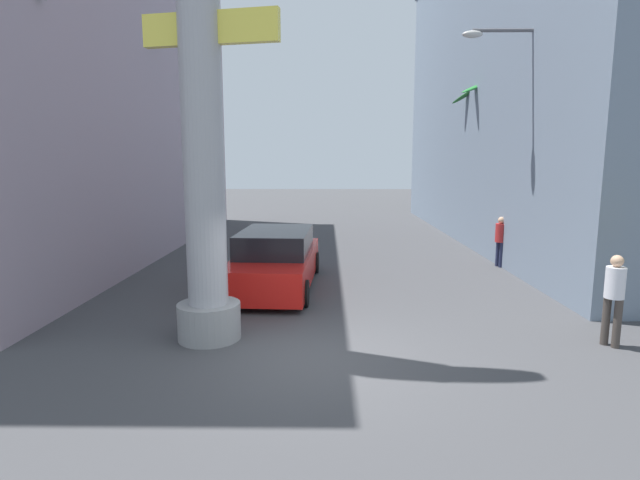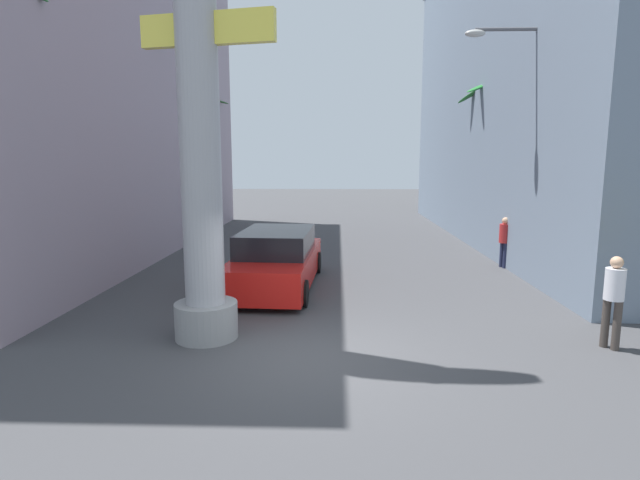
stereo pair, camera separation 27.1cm
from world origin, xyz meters
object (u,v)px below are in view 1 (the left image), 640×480
object	(u,v)px
palm_tree_mid_right	(486,145)
pedestrian_mid_right	(500,238)
neon_sign_pole	(201,72)
palm_tree_far_left	(195,143)
palm_tree_mid_left	(130,116)
pedestrian_by_sign	(614,293)
street_lamp	(535,128)
car_lead	(276,260)

from	to	relation	value
palm_tree_mid_right	pedestrian_mid_right	world-z (taller)	palm_tree_mid_right
neon_sign_pole	palm_tree_far_left	xyz separation A→B (m)	(-4.67, 17.43, -0.63)
palm_tree_mid_right	pedestrian_mid_right	xyz separation A→B (m)	(-0.68, -4.14, -3.09)
palm_tree_mid_left	pedestrian_mid_right	xyz separation A→B (m)	(12.41, -1.60, -3.97)
neon_sign_pole	pedestrian_by_sign	world-z (taller)	neon_sign_pole
street_lamp	pedestrian_by_sign	distance (m)	6.49
car_lead	palm_tree_mid_right	bearing A→B (deg)	41.94
car_lead	pedestrian_mid_right	distance (m)	7.50
palm_tree_mid_right	pedestrian_mid_right	size ratio (longest dim) A/B	4.01
pedestrian_mid_right	street_lamp	bearing A→B (deg)	-80.19
palm_tree_mid_left	pedestrian_by_sign	bearing A→B (deg)	-35.71
palm_tree_mid_left	palm_tree_far_left	bearing A→B (deg)	90.77
palm_tree_far_left	palm_tree_mid_right	size ratio (longest dim) A/B	1.05
palm_tree_mid_right	palm_tree_mid_left	bearing A→B (deg)	-169.02
car_lead	palm_tree_far_left	bearing A→B (deg)	112.45
palm_tree_far_left	pedestrian_mid_right	distance (m)	16.80
palm_tree_mid_left	palm_tree_mid_right	bearing A→B (deg)	10.98
palm_tree_far_left	car_lead	bearing A→B (deg)	-67.55
street_lamp	pedestrian_by_sign	xyz separation A→B (m)	(-0.63, -5.55, -3.30)
palm_tree_far_left	pedestrian_by_sign	size ratio (longest dim) A/B	4.01
palm_tree_mid_right	pedestrian_mid_right	bearing A→B (deg)	-99.38
neon_sign_pole	pedestrian_by_sign	size ratio (longest dim) A/B	6.34
car_lead	neon_sign_pole	bearing A→B (deg)	-102.39
palm_tree_far_left	palm_tree_mid_left	bearing A→B (deg)	-89.23
car_lead	palm_tree_mid_left	bearing A→B (deg)	141.31
car_lead	palm_tree_mid_left	world-z (taller)	palm_tree_mid_left
palm_tree_far_left	palm_tree_mid_left	size ratio (longest dim) A/B	0.83
palm_tree_mid_left	pedestrian_mid_right	bearing A→B (deg)	-7.34
street_lamp	palm_tree_mid_left	world-z (taller)	palm_tree_mid_left
neon_sign_pole	pedestrian_by_sign	xyz separation A→B (m)	(7.49, -0.31, -3.96)
neon_sign_pole	pedestrian_mid_right	distance (m)	11.11
car_lead	pedestrian_mid_right	xyz separation A→B (m)	(6.98, 2.75, 0.21)
palm_tree_mid_right	street_lamp	bearing A→B (deg)	-94.28
palm_tree_mid_right	palm_tree_far_left	bearing A→B (deg)	153.67
neon_sign_pole	car_lead	size ratio (longest dim) A/B	2.06
pedestrian_by_sign	pedestrian_mid_right	bearing A→B (deg)	87.04
neon_sign_pole	pedestrian_mid_right	world-z (taller)	neon_sign_pole
neon_sign_pole	pedestrian_mid_right	size ratio (longest dim) A/B	6.67
palm_tree_mid_right	pedestrian_by_sign	size ratio (longest dim) A/B	3.81
street_lamp	palm_tree_mid_right	distance (m)	5.67
pedestrian_mid_right	palm_tree_mid_left	bearing A→B (deg)	172.66
car_lead	pedestrian_by_sign	distance (m)	7.90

